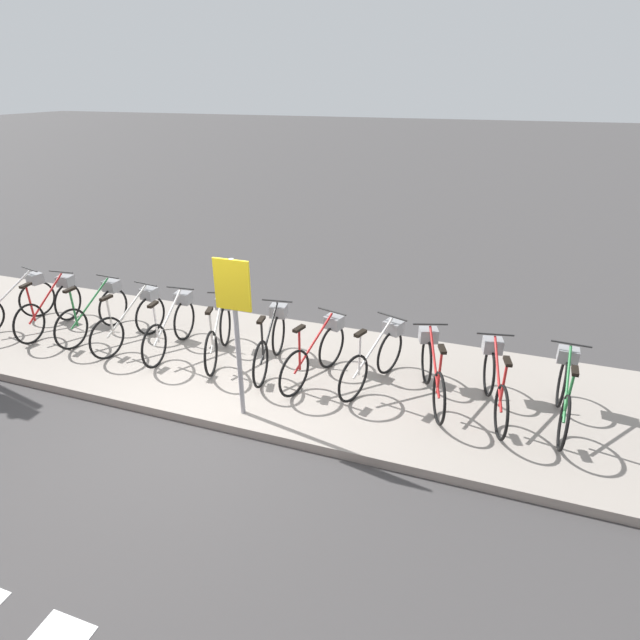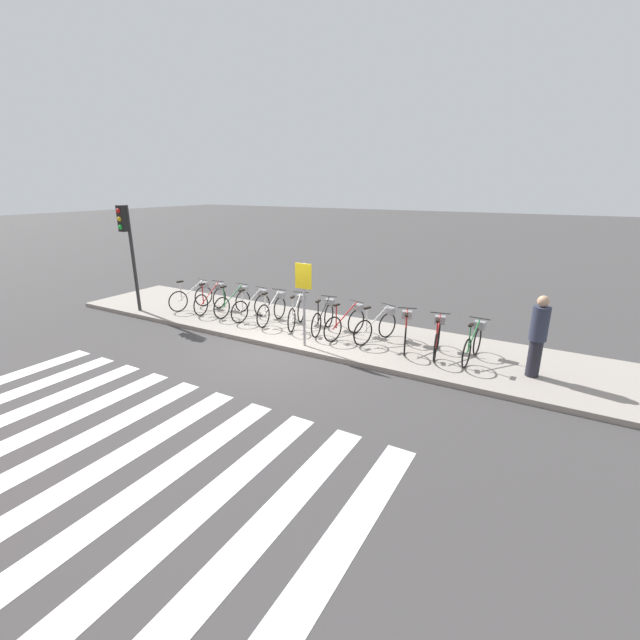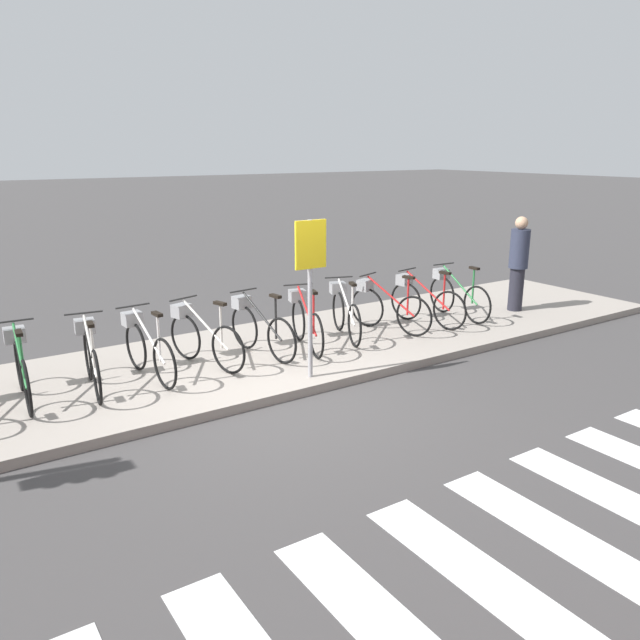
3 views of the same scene
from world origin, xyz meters
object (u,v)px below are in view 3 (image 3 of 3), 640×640
at_px(parked_bicycle_3, 90,356).
at_px(parked_bicycle_11, 456,293).
at_px(parked_bicycle_8, 345,310).
at_px(parked_bicycle_9, 385,305).
at_px(parked_bicycle_4, 146,346).
at_px(parked_bicycle_6, 258,326).
at_px(parked_bicycle_5, 201,335).
at_px(pedestrian, 518,262).
at_px(parked_bicycle_7, 305,319).
at_px(sign_post, 310,272).
at_px(parked_bicycle_2, 21,366).
at_px(parked_bicycle_10, 423,299).

relative_size(parked_bicycle_3, parked_bicycle_11, 0.99).
bearing_deg(parked_bicycle_3, parked_bicycle_8, 1.21).
xyz_separation_m(parked_bicycle_9, parked_bicycle_11, (1.58, -0.01, 0.00)).
xyz_separation_m(parked_bicycle_4, parked_bicycle_6, (1.65, 0.03, 0.00)).
bearing_deg(parked_bicycle_9, parked_bicycle_3, -179.97).
distance_m(parked_bicycle_3, parked_bicycle_11, 6.23).
relative_size(parked_bicycle_6, parked_bicycle_8, 1.05).
height_order(parked_bicycle_4, parked_bicycle_5, same).
height_order(parked_bicycle_4, pedestrian, pedestrian).
xyz_separation_m(parked_bicycle_8, parked_bicycle_9, (0.75, -0.08, 0.00)).
bearing_deg(pedestrian, parked_bicycle_7, 176.67).
bearing_deg(sign_post, parked_bicycle_3, 154.93).
bearing_deg(parked_bicycle_5, parked_bicycle_6, -1.54).
relative_size(parked_bicycle_5, sign_post, 0.74).
distance_m(parked_bicycle_3, sign_post, 2.90).
relative_size(parked_bicycle_6, parked_bicycle_7, 1.02).
relative_size(parked_bicycle_5, parked_bicycle_7, 1.00).
bearing_deg(parked_bicycle_11, parked_bicycle_4, 179.71).
xyz_separation_m(parked_bicycle_3, parked_bicycle_7, (3.09, -0.04, 0.00)).
distance_m(parked_bicycle_9, sign_post, 2.65).
relative_size(parked_bicycle_2, parked_bicycle_5, 1.03).
xyz_separation_m(parked_bicycle_3, parked_bicycle_11, (6.23, -0.01, 0.00)).
xyz_separation_m(parked_bicycle_6, parked_bicycle_11, (3.88, -0.06, 0.00)).
xyz_separation_m(parked_bicycle_3, parked_bicycle_10, (5.43, -0.04, 0.00)).
distance_m(parked_bicycle_2, parked_bicycle_5, 2.26).
distance_m(parked_bicycle_2, sign_post, 3.61).
xyz_separation_m(parked_bicycle_9, pedestrian, (2.84, -0.29, 0.48)).
xyz_separation_m(parked_bicycle_2, parked_bicycle_6, (3.13, -0.02, 0.00)).
bearing_deg(parked_bicycle_7, parked_bicycle_10, 0.01).
xyz_separation_m(parked_bicycle_9, parked_bicycle_10, (0.78, -0.04, 0.00)).
relative_size(parked_bicycle_2, parked_bicycle_9, 1.04).
relative_size(parked_bicycle_4, parked_bicycle_9, 1.04).
height_order(parked_bicycle_5, sign_post, sign_post).
height_order(parked_bicycle_8, parked_bicycle_10, same).
relative_size(parked_bicycle_9, sign_post, 0.73).
bearing_deg(parked_bicycle_5, parked_bicycle_8, 0.16).
height_order(parked_bicycle_2, parked_bicycle_3, same).
bearing_deg(parked_bicycle_3, parked_bicycle_2, 174.60).
height_order(parked_bicycle_7, sign_post, sign_post).
bearing_deg(parked_bicycle_11, parked_bicycle_3, 179.94).
bearing_deg(parked_bicycle_8, parked_bicycle_3, -178.79).
height_order(parked_bicycle_2, parked_bicycle_6, same).
xyz_separation_m(parked_bicycle_8, sign_post, (-1.42, -1.24, 0.97)).
relative_size(parked_bicycle_7, parked_bicycle_11, 0.97).
relative_size(parked_bicycle_9, parked_bicycle_11, 0.96).
height_order(parked_bicycle_9, parked_bicycle_11, same).
bearing_deg(parked_bicycle_9, parked_bicycle_11, -0.34).
distance_m(parked_bicycle_6, parked_bicycle_10, 3.08).
distance_m(parked_bicycle_6, parked_bicycle_9, 2.30).
distance_m(parked_bicycle_9, pedestrian, 2.89).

